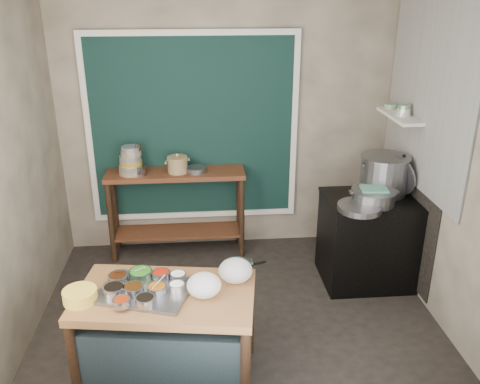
{
  "coord_description": "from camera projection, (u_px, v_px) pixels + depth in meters",
  "views": [
    {
      "loc": [
        -0.31,
        -3.76,
        2.75
      ],
      "look_at": [
        0.04,
        0.25,
        1.11
      ],
      "focal_mm": 38.0,
      "sensor_mm": 36.0,
      "label": 1
    }
  ],
  "objects": [
    {
      "name": "back_wall",
      "position": [
        226.0,
        123.0,
        5.4
      ],
      "size": [
        3.5,
        0.02,
        2.8
      ],
      "primitive_type": "cube",
      "color": "gray",
      "rests_on": "floor"
    },
    {
      "name": "condiment_tray",
      "position": [
        145.0,
        291.0,
        3.56
      ],
      "size": [
        0.73,
        0.61,
        0.03
      ],
      "primitive_type": "cube",
      "rotation": [
        0.0,
        0.0,
        -0.31
      ],
      "color": "gray",
      "rests_on": "prep_table"
    },
    {
      "name": "shelf_bowl_green",
      "position": [
        391.0,
        106.0,
        5.07
      ],
      "size": [
        0.15,
        0.15,
        0.05
      ],
      "primitive_type": "cylinder",
      "rotation": [
        0.0,
        0.0,
        0.24
      ],
      "color": "gray",
      "rests_on": "wall_shelf"
    },
    {
      "name": "right_wall",
      "position": [
        452.0,
        164.0,
        4.14
      ],
      "size": [
        0.02,
        3.0,
        2.8
      ],
      "primitive_type": "cube",
      "color": "gray",
      "rests_on": "floor"
    },
    {
      "name": "back_counter",
      "position": [
        177.0,
        213.0,
        5.49
      ],
      "size": [
        1.45,
        0.4,
        0.95
      ],
      "primitive_type": "cube",
      "color": "#502816",
      "rests_on": "floor"
    },
    {
      "name": "utensil_cup",
      "position": [
        139.0,
        170.0,
        5.21
      ],
      "size": [
        0.21,
        0.21,
        0.1
      ],
      "primitive_type": "cylinder",
      "rotation": [
        0.0,
        0.0,
        0.33
      ],
      "color": "gray",
      "rests_on": "back_counter"
    },
    {
      "name": "wide_bowl",
      "position": [
        196.0,
        170.0,
        5.29
      ],
      "size": [
        0.26,
        0.26,
        0.05
      ],
      "primitive_type": "cylinder",
      "rotation": [
        0.0,
        0.0,
        0.26
      ],
      "color": "gray",
      "rests_on": "back_counter"
    },
    {
      "name": "stove_top",
      "position": [
        374.0,
        200.0,
        4.82
      ],
      "size": [
        0.92,
        0.69,
        0.03
      ],
      "primitive_type": "cube",
      "color": "black",
      "rests_on": "stove_block"
    },
    {
      "name": "curtain_panel",
      "position": [
        193.0,
        129.0,
        5.35
      ],
      "size": [
        2.1,
        0.02,
        1.9
      ],
      "primitive_type": "cube",
      "color": "black",
      "rests_on": "back_wall"
    },
    {
      "name": "soot_patch",
      "position": [
        408.0,
        210.0,
        5.01
      ],
      "size": [
        0.01,
        1.3,
        1.3
      ],
      "primitive_type": "cube",
      "color": "black",
      "rests_on": "right_wall"
    },
    {
      "name": "steamer",
      "position": [
        374.0,
        197.0,
        4.68
      ],
      "size": [
        0.45,
        0.45,
        0.14
      ],
      "primitive_type": null,
      "rotation": [
        0.0,
        0.0,
        -0.06
      ],
      "color": "gray",
      "rests_on": "stove_top"
    },
    {
      "name": "stock_pot",
      "position": [
        384.0,
        175.0,
        4.88
      ],
      "size": [
        0.59,
        0.59,
        0.38
      ],
      "primitive_type": null,
      "rotation": [
        0.0,
        0.0,
        0.25
      ],
      "color": "gray",
      "rests_on": "stove_top"
    },
    {
      "name": "plastic_bag_a",
      "position": [
        204.0,
        285.0,
        3.49
      ],
      "size": [
        0.29,
        0.27,
        0.18
      ],
      "primitive_type": "ellipsoid",
      "rotation": [
        0.0,
        0.0,
        -0.31
      ],
      "color": "white",
      "rests_on": "prep_table"
    },
    {
      "name": "pot_lid",
      "position": [
        400.0,
        175.0,
        4.85
      ],
      "size": [
        0.25,
        0.41,
        0.4
      ],
      "primitive_type": "cylinder",
      "rotation": [
        0.0,
        1.36,
        0.39
      ],
      "color": "gray",
      "rests_on": "stove_top"
    },
    {
      "name": "stove_block",
      "position": [
        370.0,
        241.0,
        4.99
      ],
      "size": [
        0.9,
        0.68,
        0.85
      ],
      "primitive_type": "cube",
      "color": "black",
      "rests_on": "floor"
    },
    {
      "name": "ceramic_crock",
      "position": [
        178.0,
        165.0,
        5.26
      ],
      "size": [
        0.29,
        0.29,
        0.15
      ],
      "primitive_type": null,
      "rotation": [
        0.0,
        0.0,
        0.35
      ],
      "color": "#91774F",
      "rests_on": "back_counter"
    },
    {
      "name": "left_wall",
      "position": [
        7.0,
        177.0,
        3.86
      ],
      "size": [
        0.02,
        3.0,
        2.8
      ],
      "primitive_type": "cube",
      "color": "gray",
      "rests_on": "floor"
    },
    {
      "name": "yellow_basin",
      "position": [
        80.0,
        296.0,
        3.45
      ],
      "size": [
        0.27,
        0.27,
        0.09
      ],
      "primitive_type": "cylinder",
      "rotation": [
        0.0,
        0.0,
        -0.18
      ],
      "color": "gold",
      "rests_on": "prep_table"
    },
    {
      "name": "curtain_frame",
      "position": [
        193.0,
        129.0,
        5.34
      ],
      "size": [
        2.22,
        0.03,
        2.02
      ],
      "primitive_type": null,
      "color": "beige",
      "rests_on": "back_wall"
    },
    {
      "name": "plastic_bag_b",
      "position": [
        236.0,
        271.0,
        3.67
      ],
      "size": [
        0.3,
        0.27,
        0.19
      ],
      "primitive_type": "ellipsoid",
      "rotation": [
        0.0,
        0.0,
        -0.29
      ],
      "color": "white",
      "rests_on": "prep_table"
    },
    {
      "name": "wall_shelf",
      "position": [
        400.0,
        116.0,
        4.84
      ],
      "size": [
        0.22,
        0.7,
        0.03
      ],
      "primitive_type": "cube",
      "color": "beige",
      "rests_on": "right_wall"
    },
    {
      "name": "green_cloth",
      "position": [
        374.0,
        189.0,
        4.65
      ],
      "size": [
        0.26,
        0.21,
        0.02
      ],
      "primitive_type": "cube",
      "rotation": [
        0.0,
        0.0,
        -0.11
      ],
      "color": "#529673",
      "rests_on": "steamer"
    },
    {
      "name": "floor",
      "position": [
        238.0,
        319.0,
        4.53
      ],
      "size": [
        3.5,
        3.0,
        0.02
      ],
      "primitive_type": "cube",
      "color": "#29231F",
      "rests_on": "ground"
    },
    {
      "name": "tile_panel",
      "position": [
        428.0,
        96.0,
        4.48
      ],
      "size": [
        0.02,
        1.7,
        1.7
      ],
      "primitive_type": "cube",
      "color": "#B2B2AA",
      "rests_on": "right_wall"
    },
    {
      "name": "bowl_stack",
      "position": [
        131.0,
        162.0,
        5.2
      ],
      "size": [
        0.26,
        0.26,
        0.29
      ],
      "color": "tan",
      "rests_on": "back_counter"
    },
    {
      "name": "prep_table",
      "position": [
        168.0,
        336.0,
        3.71
      ],
      "size": [
        1.34,
        0.89,
        0.75
      ],
      "primitive_type": "cube",
      "rotation": [
        0.0,
        0.0,
        -0.15
      ],
      "color": "brown",
      "rests_on": "floor"
    },
    {
      "name": "shallow_pan",
      "position": [
        360.0,
        208.0,
        4.55
      ],
      "size": [
        0.41,
        0.41,
        0.05
      ],
      "primitive_type": "cylinder",
      "rotation": [
        0.0,
        0.0,
        -0.01
      ],
      "color": "gray",
      "rests_on": "stove_top"
    },
    {
      "name": "condiment_bowls",
      "position": [
        141.0,
        285.0,
        3.56
      ],
      "size": [
        0.57,
        0.48,
        0.07
      ],
      "color": "gray",
      "rests_on": "condiment_tray"
    },
    {
      "name": "saucepan",
      "position": [
        237.0,
        270.0,
        3.74
      ],
      "size": [
        0.27,
        0.27,
        0.12
      ],
      "primitive_type": null,
      "rotation": [
        0.0,
        0.0,
        0.35
      ],
      "color": "gray",
      "rests_on": "prep_table"
    },
    {
      "name": "shelf_bowl_stack",
      "position": [
        403.0,
        111.0,
        4.77
      ],
      "size": [
        0.13,
        0.13,
        0.11
      ],
      "color": "silver",
      "rests_on": "wall_shelf"
    }
  ]
}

